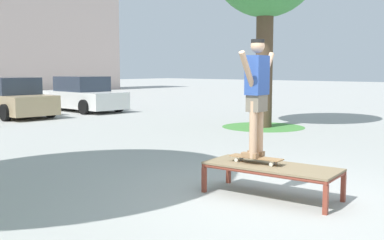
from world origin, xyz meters
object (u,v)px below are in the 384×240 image
car_tan (12,99)px  skate_box (271,168)px  skater (257,89)px  skateboard (256,158)px  car_white (83,95)px

car_tan → skate_box: bearing=-103.5°
skater → skateboard: bearing=-84.0°
skateboard → skater: skater is taller
skater → car_white: skater is taller
skate_box → skater: (-0.02, 0.25, 1.12)m
car_tan → skateboard: bearing=-103.9°
car_tan → car_white: size_ratio=1.01×
skateboard → car_white: (6.48, 13.09, 0.15)m
skate_box → car_white: bearing=64.2°
skateboard → skater: 0.99m
car_tan → car_white: same height
skateboard → skate_box: bearing=-84.6°
car_tan → skater: bearing=-103.9°
skater → car_tan: skater is taller
skate_box → car_tan: car_tan is taller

